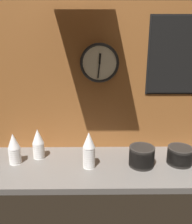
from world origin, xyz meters
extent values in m
cube|color=slate|center=(0.00, 0.00, -0.02)|extent=(1.60, 0.56, 0.04)
cube|color=#A3602D|center=(0.00, 0.27, 0.53)|extent=(1.60, 0.03, 1.05)
cone|color=white|center=(-0.59, 0.02, 0.05)|extent=(0.08, 0.08, 0.11)
cone|color=white|center=(-0.59, 0.02, 0.07)|extent=(0.08, 0.08, 0.11)
cone|color=white|center=(-0.59, 0.02, 0.08)|extent=(0.08, 0.08, 0.11)
cone|color=white|center=(-0.59, 0.02, 0.10)|extent=(0.08, 0.08, 0.11)
cone|color=white|center=(-0.59, 0.02, 0.12)|extent=(0.08, 0.08, 0.11)
cone|color=white|center=(-0.59, 0.02, 0.13)|extent=(0.08, 0.08, 0.11)
cone|color=white|center=(-0.59, 0.02, 0.15)|extent=(0.08, 0.08, 0.11)
cone|color=white|center=(-0.59, 0.02, 0.16)|extent=(0.08, 0.08, 0.11)
cone|color=white|center=(-0.09, -0.04, 0.05)|extent=(0.08, 0.08, 0.11)
cone|color=white|center=(-0.09, -0.04, 0.07)|extent=(0.08, 0.08, 0.11)
cone|color=white|center=(-0.09, -0.04, 0.08)|extent=(0.08, 0.08, 0.11)
cone|color=white|center=(-0.09, -0.04, 0.10)|extent=(0.08, 0.08, 0.11)
cone|color=white|center=(-0.09, -0.04, 0.12)|extent=(0.08, 0.08, 0.11)
cone|color=white|center=(-0.09, -0.04, 0.13)|extent=(0.08, 0.08, 0.11)
cone|color=white|center=(-0.09, -0.04, 0.15)|extent=(0.08, 0.08, 0.11)
cone|color=white|center=(-0.09, -0.04, 0.16)|extent=(0.08, 0.08, 0.11)
cone|color=white|center=(-0.09, -0.04, 0.18)|extent=(0.08, 0.08, 0.11)
cone|color=white|center=(-0.09, -0.04, 0.20)|extent=(0.08, 0.08, 0.11)
cone|color=white|center=(-0.45, 0.09, 0.05)|extent=(0.08, 0.08, 0.11)
cone|color=white|center=(-0.45, 0.09, 0.07)|extent=(0.08, 0.08, 0.11)
cone|color=white|center=(-0.45, 0.09, 0.08)|extent=(0.08, 0.08, 0.11)
cone|color=white|center=(-0.45, 0.09, 0.10)|extent=(0.08, 0.08, 0.11)
cone|color=white|center=(-0.45, 0.09, 0.12)|extent=(0.08, 0.08, 0.11)
cone|color=white|center=(-0.45, 0.09, 0.13)|extent=(0.08, 0.08, 0.11)
cone|color=white|center=(-0.45, 0.09, 0.15)|extent=(0.08, 0.08, 0.11)
cone|color=white|center=(-0.45, 0.09, 0.16)|extent=(0.08, 0.08, 0.11)
cylinder|color=black|center=(0.53, 0.00, 0.02)|extent=(0.17, 0.17, 0.04)
cylinder|color=black|center=(0.53, 0.00, 0.03)|extent=(0.17, 0.17, 0.04)
cylinder|color=black|center=(0.53, 0.00, 0.05)|extent=(0.17, 0.17, 0.04)
cylinder|color=black|center=(0.53, 0.00, 0.07)|extent=(0.17, 0.17, 0.04)
cylinder|color=black|center=(0.53, 0.00, 0.08)|extent=(0.17, 0.17, 0.04)
cylinder|color=black|center=(0.53, 0.00, 0.10)|extent=(0.17, 0.17, 0.04)
torus|color=#302D2A|center=(0.53, 0.00, 0.11)|extent=(0.17, 0.17, 0.01)
cylinder|color=black|center=(0.26, -0.02, 0.02)|extent=(0.17, 0.17, 0.04)
cylinder|color=black|center=(0.26, -0.02, 0.03)|extent=(0.17, 0.17, 0.04)
cylinder|color=black|center=(0.26, -0.02, 0.05)|extent=(0.17, 0.17, 0.04)
cylinder|color=black|center=(0.26, -0.02, 0.07)|extent=(0.17, 0.17, 0.04)
cylinder|color=black|center=(0.26, -0.02, 0.08)|extent=(0.17, 0.17, 0.04)
cylinder|color=black|center=(0.26, -0.02, 0.10)|extent=(0.17, 0.17, 0.04)
cylinder|color=black|center=(0.26, -0.02, 0.11)|extent=(0.17, 0.17, 0.04)
torus|color=#302D2A|center=(0.26, -0.02, 0.13)|extent=(0.17, 0.17, 0.01)
cylinder|color=beige|center=(-0.01, 0.24, 0.65)|extent=(0.26, 0.02, 0.26)
torus|color=black|center=(-0.01, 0.23, 0.65)|extent=(0.27, 0.02, 0.27)
cube|color=black|center=(-0.01, 0.23, 0.68)|extent=(0.02, 0.01, 0.07)
cube|color=black|center=(-0.02, 0.23, 0.60)|extent=(0.02, 0.01, 0.10)
cylinder|color=black|center=(-0.01, 0.23, 0.65)|extent=(0.01, 0.01, 0.01)
cube|color=black|center=(0.51, 0.25, 0.70)|extent=(0.38, 0.01, 0.54)
cube|color=black|center=(0.51, 0.24, 0.70)|extent=(0.36, 0.01, 0.52)
camera|label=1|loc=(-0.06, -1.43, 0.84)|focal=38.00mm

